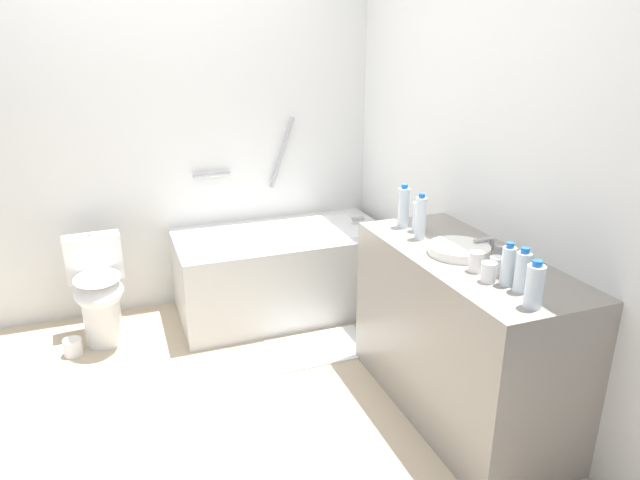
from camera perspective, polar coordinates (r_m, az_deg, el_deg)
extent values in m
plane|color=#C1AD8E|center=(3.14, -11.56, -16.48)|extent=(4.03, 4.03, 0.00)
cube|color=silver|center=(4.02, -16.17, 9.81)|extent=(3.43, 0.10, 2.40)
cube|color=silver|center=(3.21, 15.68, 7.56)|extent=(0.10, 3.14, 2.40)
cube|color=silver|center=(3.98, -3.73, -3.22)|extent=(1.46, 0.77, 0.58)
cube|color=white|center=(3.89, -3.81, 0.15)|extent=(1.19, 0.55, 0.09)
cylinder|color=#A5A5AA|center=(4.06, 3.86, 2.16)|extent=(0.09, 0.03, 0.03)
cylinder|color=#A5A5AA|center=(4.12, -3.87, 8.82)|extent=(0.20, 0.03, 0.51)
cylinder|color=#A5A5AA|center=(4.03, -10.92, 6.53)|extent=(0.26, 0.03, 0.03)
cylinder|color=white|center=(3.84, -21.20, -7.17)|extent=(0.23, 0.23, 0.37)
ellipsoid|color=white|center=(3.72, -21.50, -4.89)|extent=(0.31, 0.39, 0.16)
ellipsoid|color=white|center=(3.69, -21.68, -3.60)|extent=(0.30, 0.37, 0.02)
cube|color=white|center=(3.88, -21.96, -1.64)|extent=(0.35, 0.17, 0.29)
cylinder|color=#9E9EA3|center=(3.83, -22.25, 0.49)|extent=(0.03, 0.03, 0.01)
cube|color=gray|center=(2.96, 14.01, -9.31)|extent=(0.56, 1.30, 0.86)
cylinder|color=white|center=(2.78, 13.91, -0.96)|extent=(0.30, 0.30, 0.04)
cylinder|color=#B1B1B6|center=(2.89, 17.01, -0.38)|extent=(0.02, 0.02, 0.06)
cylinder|color=#B1B1B6|center=(2.84, 16.21, 0.01)|extent=(0.11, 0.02, 0.02)
cylinder|color=#B1B1B6|center=(2.84, 17.71, -0.95)|extent=(0.03, 0.03, 0.04)
cylinder|color=#B1B1B6|center=(2.93, 16.30, -0.18)|extent=(0.03, 0.03, 0.04)
cylinder|color=silver|center=(3.10, 8.47, 3.23)|extent=(0.06, 0.06, 0.22)
cylinder|color=blue|center=(3.07, 8.58, 5.39)|extent=(0.03, 0.03, 0.02)
cylinder|color=silver|center=(2.93, 10.15, 2.16)|extent=(0.06, 0.06, 0.22)
cylinder|color=blue|center=(2.89, 10.29, 4.44)|extent=(0.03, 0.03, 0.02)
cylinder|color=silver|center=(2.30, 20.89, -4.45)|extent=(0.07, 0.07, 0.17)
cylinder|color=blue|center=(2.26, 21.18, -2.21)|extent=(0.04, 0.04, 0.02)
cylinder|color=silver|center=(3.05, 9.90, 2.34)|extent=(0.06, 0.06, 0.16)
cylinder|color=blue|center=(3.03, 10.00, 3.99)|extent=(0.03, 0.03, 0.02)
cylinder|color=silver|center=(2.42, 19.83, -3.10)|extent=(0.06, 0.06, 0.17)
cylinder|color=blue|center=(2.39, 20.09, -1.00)|extent=(0.04, 0.04, 0.02)
cylinder|color=silver|center=(2.47, 18.49, -2.55)|extent=(0.06, 0.06, 0.17)
cylinder|color=blue|center=(2.44, 18.73, -0.50)|extent=(0.03, 0.03, 0.02)
cylinder|color=white|center=(2.58, 17.52, -2.51)|extent=(0.07, 0.07, 0.08)
cylinder|color=white|center=(2.59, 15.54, -2.12)|extent=(0.07, 0.07, 0.09)
cylinder|color=white|center=(2.49, 16.70, -3.14)|extent=(0.07, 0.07, 0.09)
cube|color=white|center=(3.60, 0.04, -10.87)|extent=(0.62, 0.39, 0.01)
cylinder|color=white|center=(3.82, -23.76, -9.91)|extent=(0.11, 0.11, 0.11)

